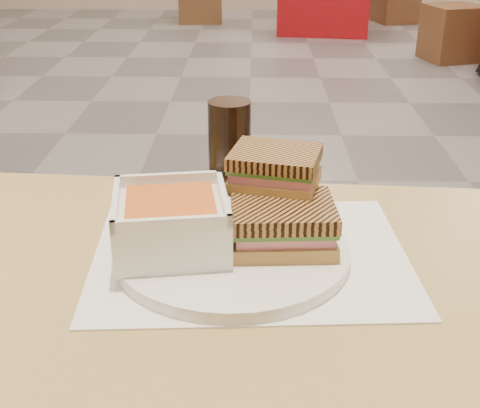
{
  "coord_description": "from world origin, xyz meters",
  "views": [
    {
      "loc": [
        0.03,
        -2.71,
        1.15
      ],
      "look_at": [
        0.01,
        -2.0,
        0.82
      ],
      "focal_mm": 48.53,
      "sensor_mm": 36.0,
      "label": 1
    }
  ],
  "objects_px": {
    "main_table": "(234,389)",
    "panini_lower": "(283,224)",
    "bg_chair_2r": "(396,1)",
    "bg_chair_1l": "(451,33)",
    "cola_glass": "(230,146)",
    "soup_bowl": "(171,224)",
    "plate": "(232,251)"
  },
  "relations": [
    {
      "from": "bg_chair_2r",
      "to": "cola_glass",
      "type": "bearing_deg",
      "value": -103.83
    },
    {
      "from": "soup_bowl",
      "to": "bg_chair_2r",
      "type": "relative_size",
      "value": 0.32
    },
    {
      "from": "main_table",
      "to": "bg_chair_2r",
      "type": "xyz_separation_m",
      "value": [
        1.47,
        6.34,
        -0.42
      ]
    },
    {
      "from": "plate",
      "to": "bg_chair_1l",
      "type": "relative_size",
      "value": 0.63
    },
    {
      "from": "bg_chair_1l",
      "to": "main_table",
      "type": "bearing_deg",
      "value": -108.76
    },
    {
      "from": "plate",
      "to": "cola_glass",
      "type": "xyz_separation_m",
      "value": [
        -0.01,
        0.22,
        0.06
      ]
    },
    {
      "from": "main_table",
      "to": "panini_lower",
      "type": "distance_m",
      "value": 0.2
    },
    {
      "from": "panini_lower",
      "to": "soup_bowl",
      "type": "bearing_deg",
      "value": -175.66
    },
    {
      "from": "main_table",
      "to": "soup_bowl",
      "type": "relative_size",
      "value": 8.16
    },
    {
      "from": "bg_chair_2r",
      "to": "panini_lower",
      "type": "bearing_deg",
      "value": -102.74
    },
    {
      "from": "plate",
      "to": "cola_glass",
      "type": "relative_size",
      "value": 2.11
    },
    {
      "from": "main_table",
      "to": "soup_bowl",
      "type": "xyz_separation_m",
      "value": [
        -0.08,
        0.1,
        0.16
      ]
    },
    {
      "from": "panini_lower",
      "to": "bg_chair_1l",
      "type": "distance_m",
      "value": 4.75
    },
    {
      "from": "plate",
      "to": "soup_bowl",
      "type": "distance_m",
      "value": 0.08
    },
    {
      "from": "main_table",
      "to": "plate",
      "type": "distance_m",
      "value": 0.16
    },
    {
      "from": "soup_bowl",
      "to": "bg_chair_1l",
      "type": "bearing_deg",
      "value": 69.96
    },
    {
      "from": "cola_glass",
      "to": "panini_lower",
      "type": "bearing_deg",
      "value": -71.23
    },
    {
      "from": "soup_bowl",
      "to": "bg_chair_1l",
      "type": "distance_m",
      "value": 4.81
    },
    {
      "from": "bg_chair_2r",
      "to": "soup_bowl",
      "type": "bearing_deg",
      "value": -103.89
    },
    {
      "from": "soup_bowl",
      "to": "bg_chair_2r",
      "type": "xyz_separation_m",
      "value": [
        1.54,
        6.24,
        -0.58
      ]
    },
    {
      "from": "main_table",
      "to": "panini_lower",
      "type": "height_order",
      "value": "panini_lower"
    },
    {
      "from": "main_table",
      "to": "cola_glass",
      "type": "xyz_separation_m",
      "value": [
        -0.02,
        0.32,
        0.18
      ]
    },
    {
      "from": "bg_chair_2r",
      "to": "plate",
      "type": "bearing_deg",
      "value": -103.27
    },
    {
      "from": "main_table",
      "to": "soup_bowl",
      "type": "bearing_deg",
      "value": 127.52
    },
    {
      "from": "bg_chair_1l",
      "to": "plate",
      "type": "bearing_deg",
      "value": -109.23
    },
    {
      "from": "bg_chair_1l",
      "to": "soup_bowl",
      "type": "bearing_deg",
      "value": -110.04
    },
    {
      "from": "soup_bowl",
      "to": "panini_lower",
      "type": "height_order",
      "value": "soup_bowl"
    },
    {
      "from": "bg_chair_1l",
      "to": "bg_chair_2r",
      "type": "bearing_deg",
      "value": 92.98
    },
    {
      "from": "bg_chair_1l",
      "to": "cola_glass",
      "type": "bearing_deg",
      "value": -110.27
    },
    {
      "from": "panini_lower",
      "to": "bg_chair_2r",
      "type": "relative_size",
      "value": 0.27
    },
    {
      "from": "panini_lower",
      "to": "cola_glass",
      "type": "relative_size",
      "value": 0.95
    },
    {
      "from": "cola_glass",
      "to": "bg_chair_2r",
      "type": "xyz_separation_m",
      "value": [
        1.48,
        6.02,
        -0.6
      ]
    }
  ]
}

